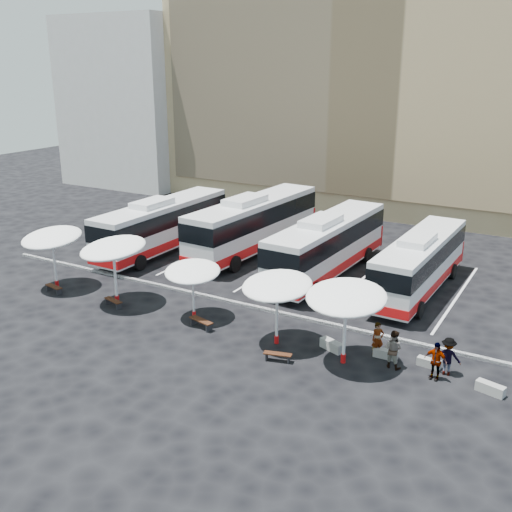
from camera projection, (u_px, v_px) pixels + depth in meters
The scene contains 26 objects.
ground at pixel (215, 303), 34.81m from camera, with size 120.00×120.00×0.00m, color black.
sandstone_building at pixel (397, 69), 57.13m from camera, with size 42.00×18.25×29.60m.
apartment_block at pixel (145, 101), 68.34m from camera, with size 14.00×14.00×18.00m, color beige.
curb_divider at pixel (220, 299), 35.20m from camera, with size 34.00×0.25×0.15m, color black.
bay_lines at pixel (279, 264), 41.40m from camera, with size 24.15×12.00×0.01m.
bus_0 at pixel (163, 224), 43.76m from camera, with size 3.06×12.74×4.04m.
bus_1 at pixel (254, 223), 43.56m from camera, with size 3.75×13.71×4.31m.
bus_2 at pixel (327, 244), 38.87m from camera, with size 3.37×12.99×4.09m.
bus_3 at pixel (420, 262), 35.99m from camera, with size 2.96×11.88×3.75m.
sunshade_0 at pixel (52, 238), 36.29m from camera, with size 3.68×3.73×3.77m.
sunshade_1 at pixel (113, 248), 33.82m from camera, with size 4.95×4.98×3.92m.
sunshade_2 at pixel (193, 272), 32.06m from camera, with size 3.98×4.00×3.14m.
sunshade_3 at pixel (277, 286), 28.93m from camera, with size 3.90×3.94×3.61m.
sunshade_4 at pixel (346, 297), 26.96m from camera, with size 3.82×3.86×3.86m.
wood_bench_0 at pixel (54, 288), 36.32m from camera, with size 1.40×0.61×0.41m.
wood_bench_1 at pixel (113, 301), 34.24m from camera, with size 1.41×0.70×0.42m.
wood_bench_2 at pixel (201, 322), 31.48m from camera, with size 1.58×0.78×0.47m.
wood_bench_3 at pixel (278, 355), 28.00m from camera, with size 1.38×0.68×0.41m.
conc_bench_0 at pixel (332, 345), 29.13m from camera, with size 1.27×0.42×0.48m, color gray.
conc_bench_1 at pixel (385, 354), 28.34m from camera, with size 1.14×0.38×0.43m, color gray.
conc_bench_2 at pixel (429, 363), 27.53m from camera, with size 1.06×0.35×0.40m, color gray.
conc_bench_3 at pixel (490, 388), 25.33m from camera, with size 1.20×0.40×0.45m, color gray.
passenger_0 at pixel (378, 339), 28.40m from camera, with size 0.62×0.40×1.69m, color black.
passenger_1 at pixel (393, 349), 27.28m from camera, with size 0.89×0.69×1.83m, color black.
passenger_2 at pixel (435, 361), 26.26m from camera, with size 1.04×0.43×1.78m, color black.
passenger_3 at pixel (448, 356), 26.66m from camera, with size 1.15×0.66×1.79m, color black.
Camera 1 is at (18.12, -26.75, 13.45)m, focal length 42.00 mm.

